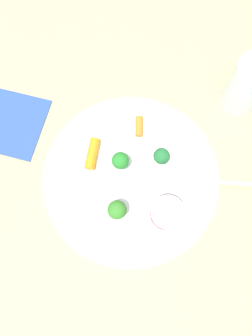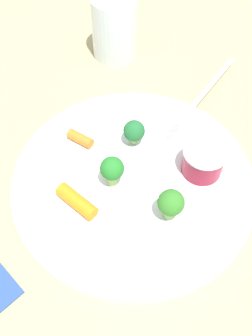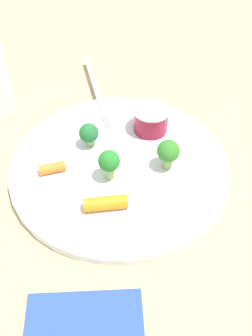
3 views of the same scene
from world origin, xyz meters
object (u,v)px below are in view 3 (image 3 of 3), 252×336
(broccoli_floret_0, at_px, (89,133))
(fork, at_px, (96,91))
(carrot_stick_0, at_px, (52,168))
(sauce_cup, at_px, (151,119))
(broccoli_floret_2, at_px, (109,162))
(carrot_stick_1, at_px, (106,203))
(broccoli_floret_1, at_px, (168,152))
(plate, at_px, (119,168))

(broccoli_floret_0, relative_size, fork, 0.19)
(carrot_stick_0, bearing_deg, sauce_cup, -151.43)
(broccoli_floret_2, relative_size, carrot_stick_1, 0.83)
(broccoli_floret_1, xyz_separation_m, broccoli_floret_2, (0.08, 0.01, 0.00))
(broccoli_floret_2, relative_size, fork, 0.23)
(broccoli_floret_1, relative_size, carrot_stick_1, 0.83)
(fork, bearing_deg, broccoli_floret_0, 84.71)
(plate, bearing_deg, broccoli_floret_0, -46.54)
(plate, xyz_separation_m, broccoli_floret_2, (0.01, 0.02, 0.03))
(sauce_cup, relative_size, broccoli_floret_2, 1.18)
(sauce_cup, height_order, broccoli_floret_0, sauce_cup)
(broccoli_floret_1, relative_size, fork, 0.23)
(broccoli_floret_0, xyz_separation_m, fork, (-0.01, -0.13, -0.02))
(plate, xyz_separation_m, broccoli_floret_1, (-0.07, 0.01, 0.03))
(sauce_cup, height_order, fork, sauce_cup)
(broccoli_floret_1, xyz_separation_m, carrot_stick_1, (0.09, 0.07, -0.02))
(sauce_cup, xyz_separation_m, broccoli_floret_1, (-0.01, 0.08, 0.01))
(broccoli_floret_1, height_order, carrot_stick_0, broccoli_floret_1)
(carrot_stick_0, bearing_deg, broccoli_floret_1, 179.69)
(carrot_stick_1, bearing_deg, broccoli_floret_2, -97.69)
(plate, distance_m, broccoli_floret_0, 0.07)
(broccoli_floret_1, distance_m, fork, 0.20)
(carrot_stick_1, bearing_deg, plate, -106.15)
(broccoli_floret_0, bearing_deg, fork, -95.29)
(broccoli_floret_2, xyz_separation_m, fork, (0.01, -0.19, -0.03))
(plate, xyz_separation_m, broccoli_floret_0, (0.04, -0.04, 0.03))
(plate, bearing_deg, broccoli_floret_1, 173.49)
(broccoli_floret_1, bearing_deg, carrot_stick_1, 37.40)
(carrot_stick_1, xyz_separation_m, fork, (0.01, -0.25, -0.01))
(sauce_cup, distance_m, carrot_stick_0, 0.16)
(sauce_cup, distance_m, broccoli_floret_2, 0.11)
(sauce_cup, height_order, carrot_stick_0, sauce_cup)
(sauce_cup, bearing_deg, plate, 54.29)
(broccoli_floret_1, distance_m, carrot_stick_1, 0.11)
(plate, relative_size, broccoli_floret_2, 6.70)
(carrot_stick_0, height_order, carrot_stick_1, carrot_stick_1)
(broccoli_floret_0, relative_size, broccoli_floret_2, 0.82)
(broccoli_floret_1, height_order, carrot_stick_1, broccoli_floret_1)
(plate, distance_m, sauce_cup, 0.09)
(broccoli_floret_0, bearing_deg, broccoli_floret_1, 154.59)
(plate, bearing_deg, carrot_stick_0, 4.14)
(sauce_cup, xyz_separation_m, broccoli_floret_2, (0.07, 0.09, 0.01))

